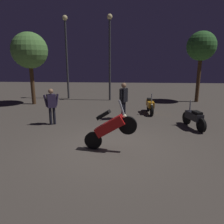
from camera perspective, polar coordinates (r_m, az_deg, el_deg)
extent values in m
plane|color=#4C443D|center=(7.15, -0.82, -9.21)|extent=(40.00, 40.00, 0.00)
cylinder|color=black|center=(6.93, -5.00, -7.53)|extent=(0.57, 0.19, 0.56)
cylinder|color=black|center=(6.49, 4.19, -3.53)|extent=(0.57, 0.19, 0.56)
cube|color=#B71414|center=(6.61, -0.54, -3.74)|extent=(1.00, 0.45, 0.76)
cube|color=black|center=(6.56, -2.25, -0.74)|extent=(0.46, 0.31, 0.32)
cylinder|color=gray|center=(6.38, 2.50, 1.27)|extent=(0.21, 0.09, 0.44)
sphere|color=#F2EABF|center=(6.43, 3.36, -1.09)|extent=(0.12, 0.12, 0.12)
cylinder|color=black|center=(12.10, 9.61, 1.61)|extent=(0.13, 0.56, 0.56)
cylinder|color=black|center=(11.04, 10.49, 0.40)|extent=(0.13, 0.56, 0.56)
cube|color=orange|center=(11.52, 10.08, 2.15)|extent=(0.35, 0.96, 0.30)
cube|color=black|center=(11.68, 9.96, 3.31)|extent=(0.26, 0.45, 0.10)
cylinder|color=gray|center=(11.11, 10.45, 3.68)|extent=(0.06, 0.06, 0.45)
sphere|color=#F2EABF|center=(11.08, 10.46, 1.93)|extent=(0.12, 0.12, 0.12)
cylinder|color=black|center=(9.12, 22.56, -3.29)|extent=(0.24, 0.57, 0.56)
cylinder|color=black|center=(10.01, 19.13, -1.53)|extent=(0.24, 0.57, 0.56)
cube|color=black|center=(9.50, 20.88, -1.04)|extent=(0.53, 1.00, 0.30)
cube|color=black|center=(9.29, 21.63, -0.15)|extent=(0.34, 0.49, 0.10)
cylinder|color=gray|center=(9.71, 20.00, 1.62)|extent=(0.07, 0.07, 0.45)
sphere|color=#F2EABF|center=(9.86, 19.55, -0.11)|extent=(0.12, 0.12, 0.12)
cylinder|color=black|center=(9.74, -15.97, -1.07)|extent=(0.12, 0.12, 0.77)
cylinder|color=black|center=(9.77, -15.05, -0.96)|extent=(0.12, 0.12, 0.77)
cube|color=#261E38|center=(9.61, -15.76, 2.84)|extent=(0.43, 0.39, 0.57)
sphere|color=#9E7251|center=(9.55, -15.93, 5.33)|extent=(0.21, 0.21, 0.21)
cylinder|color=#261E38|center=(9.56, -17.18, 2.87)|extent=(0.20, 0.17, 0.52)
cylinder|color=#261E38|center=(9.66, -14.38, 3.15)|extent=(0.20, 0.17, 0.52)
cylinder|color=black|center=(10.16, 2.81, 0.28)|extent=(0.12, 0.12, 0.85)
cylinder|color=black|center=(10.29, 3.29, 0.45)|extent=(0.12, 0.12, 0.85)
cube|color=black|center=(10.08, 3.11, 4.45)|extent=(0.39, 0.43, 0.63)
sphere|color=#9E7251|center=(10.02, 3.14, 7.05)|extent=(0.23, 0.23, 0.23)
cylinder|color=black|center=(9.87, 2.36, 4.45)|extent=(0.17, 0.21, 0.57)
cylinder|color=black|center=(10.28, 3.82, 4.80)|extent=(0.17, 0.21, 0.57)
cylinder|color=#38383D|center=(14.90, -0.60, 13.27)|extent=(0.14, 0.14, 5.32)
sphere|color=#F9E59E|center=(15.14, -0.63, 23.93)|extent=(0.36, 0.36, 0.36)
cylinder|color=#38383D|center=(15.90, -11.85, 13.11)|extent=(0.14, 0.14, 5.36)
sphere|color=#F9E59E|center=(16.13, -12.38, 23.17)|extent=(0.36, 0.36, 0.36)
cylinder|color=#4C331E|center=(15.48, 21.89, 7.97)|extent=(0.24, 0.24, 2.97)
sphere|color=#336B2D|center=(15.44, 22.62, 15.85)|extent=(1.85, 1.85, 1.85)
cylinder|color=#4C331E|center=(14.53, -20.31, 6.96)|extent=(0.24, 0.24, 2.56)
sphere|color=#568C42|center=(14.46, -21.00, 14.99)|extent=(2.17, 2.17, 2.17)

